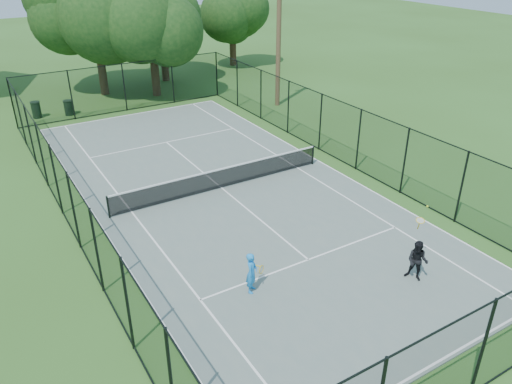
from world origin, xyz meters
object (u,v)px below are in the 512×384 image
player_blue (252,273)px  player_black (417,261)px  tennis_net (221,177)px  trash_bin_right (69,108)px  utility_pole (278,44)px  trash_bin_left (36,110)px

player_blue → player_black: player_black is taller
tennis_net → trash_bin_right: (-3.34, 14.02, -0.11)m
utility_pole → trash_bin_right: bearing=157.7°
tennis_net → player_black: bearing=-75.7°
tennis_net → player_blue: size_ratio=7.29×
player_blue → player_black: bearing=-24.8°
trash_bin_right → player_black: bearing=-76.2°
trash_bin_left → player_blue: player_blue is taller
trash_bin_left → tennis_net: bearing=-70.4°
trash_bin_left → player_black: bearing=-72.4°
tennis_net → utility_pole: size_ratio=1.31×
trash_bin_right → trash_bin_left: bearing=165.7°
tennis_net → player_black: (2.31, -9.05, 0.19)m
player_blue → player_black: size_ratio=0.58×
player_blue → utility_pole: bearing=54.2°
trash_bin_right → utility_pole: 13.66m
trash_bin_right → tennis_net: bearing=-76.6°
player_blue → player_black: (4.83, -2.23, 0.02)m
trash_bin_left → utility_pole: (14.05, -5.48, 3.40)m
trash_bin_left → utility_pole: size_ratio=0.13×
utility_pole → player_blue: size_ratio=5.57×
trash_bin_left → utility_pole: utility_pole is taller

